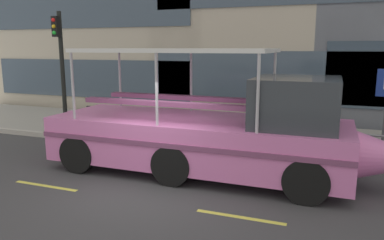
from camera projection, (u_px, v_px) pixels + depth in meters
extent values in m
plane|color=#3D3D3F|center=(151.00, 186.00, 9.01)|extent=(120.00, 120.00, 0.00)
cube|color=#99968E|center=(218.00, 134.00, 14.13)|extent=(32.00, 4.80, 0.18)
cube|color=#B2ADA3|center=(196.00, 150.00, 11.84)|extent=(32.00, 0.18, 0.18)
cube|color=#DBD64C|center=(46.00, 186.00, 9.03)|extent=(1.80, 0.12, 0.01)
cube|color=#DBD64C|center=(240.00, 217.00, 7.36)|extent=(1.80, 0.12, 0.01)
cube|color=#3D4C5B|center=(87.00, 79.00, 19.09)|extent=(11.36, 0.06, 1.91)
cube|color=#3D4C5B|center=(83.00, 8.00, 18.43)|extent=(11.36, 0.06, 1.91)
cube|color=#3D4C5B|center=(285.00, 78.00, 15.60)|extent=(11.67, 0.06, 2.24)
cylinder|color=gray|center=(214.00, 124.00, 11.83)|extent=(10.87, 0.07, 0.07)
cylinder|color=gray|center=(214.00, 135.00, 11.90)|extent=(10.87, 0.06, 0.06)
cylinder|color=gray|center=(73.00, 123.00, 13.79)|extent=(0.09, 0.09, 0.74)
cylinder|color=gray|center=(116.00, 127.00, 13.16)|extent=(0.09, 0.09, 0.74)
cylinder|color=gray|center=(162.00, 131.00, 12.53)|extent=(0.09, 0.09, 0.74)
cylinder|color=gray|center=(214.00, 135.00, 11.90)|extent=(0.09, 0.09, 0.74)
cylinder|color=gray|center=(271.00, 140.00, 11.27)|extent=(0.09, 0.09, 0.74)
cylinder|color=gray|center=(335.00, 145.00, 10.64)|extent=(0.09, 0.09, 0.74)
cylinder|color=black|center=(63.00, 73.00, 13.82)|extent=(0.16, 0.16, 4.40)
cube|color=black|center=(56.00, 27.00, 13.33)|extent=(0.24, 0.20, 0.72)
sphere|color=red|center=(53.00, 20.00, 13.18)|extent=(0.14, 0.14, 0.14)
sphere|color=gold|center=(54.00, 26.00, 13.23)|extent=(0.14, 0.14, 0.14)
sphere|color=green|center=(54.00, 33.00, 13.27)|extent=(0.14, 0.14, 0.14)
torus|color=black|center=(107.00, 123.00, 13.85)|extent=(0.70, 0.04, 0.70)
torus|color=black|center=(83.00, 121.00, 14.21)|extent=(0.70, 0.04, 0.70)
cylinder|color=#1E66B2|center=(95.00, 118.00, 14.00)|extent=(0.95, 0.04, 0.04)
cylinder|color=#1E66B2|center=(91.00, 114.00, 14.04)|extent=(0.19, 0.04, 0.51)
cube|color=black|center=(89.00, 107.00, 14.00)|extent=(0.20, 0.08, 0.06)
cylinder|color=#A5A5AA|center=(105.00, 110.00, 13.77)|extent=(0.03, 0.46, 0.03)
cube|color=pink|center=(196.00, 140.00, 9.95)|extent=(7.78, 2.61, 1.18)
cylinder|color=pink|center=(76.00, 129.00, 11.30)|extent=(0.39, 1.12, 1.12)
cube|color=#783F64|center=(177.00, 147.00, 8.71)|extent=(7.78, 0.04, 0.12)
cube|color=#33383D|center=(296.00, 102.00, 8.85)|extent=(1.95, 2.20, 1.15)
cube|color=silver|center=(175.00, 50.00, 9.71)|extent=(5.06, 2.41, 0.10)
cylinder|color=#B2B2B7|center=(274.00, 84.00, 10.10)|extent=(0.07, 0.07, 1.72)
cylinder|color=#B2B2B7|center=(258.00, 94.00, 7.99)|extent=(0.07, 0.07, 1.72)
cylinder|color=#B2B2B7|center=(191.00, 82.00, 10.94)|extent=(0.07, 0.07, 1.72)
cylinder|color=#B2B2B7|center=(157.00, 90.00, 8.83)|extent=(0.07, 0.07, 1.72)
cylinder|color=#B2B2B7|center=(120.00, 79.00, 11.77)|extent=(0.07, 0.07, 1.72)
cylinder|color=#B2B2B7|center=(73.00, 86.00, 9.66)|extent=(0.07, 0.07, 1.72)
cube|color=#783F64|center=(185.00, 98.00, 10.54)|extent=(4.65, 0.28, 0.12)
cube|color=#783F64|center=(166.00, 104.00, 9.38)|extent=(4.65, 0.28, 0.12)
cylinder|color=black|center=(312.00, 152.00, 10.11)|extent=(1.00, 0.28, 1.00)
cylinder|color=black|center=(306.00, 182.00, 7.91)|extent=(1.00, 0.28, 1.00)
cylinder|color=black|center=(204.00, 142.00, 11.20)|extent=(1.00, 0.28, 1.00)
cylinder|color=black|center=(172.00, 165.00, 8.99)|extent=(1.00, 0.28, 1.00)
cylinder|color=black|center=(125.00, 135.00, 12.14)|extent=(1.00, 0.28, 1.00)
cylinder|color=black|center=(78.00, 154.00, 9.93)|extent=(1.00, 0.28, 1.00)
cylinder|color=black|center=(320.00, 133.00, 12.09)|extent=(0.10, 0.10, 0.77)
cylinder|color=black|center=(318.00, 132.00, 12.24)|extent=(0.10, 0.10, 0.77)
cube|color=#236B47|center=(320.00, 113.00, 12.04)|extent=(0.29, 0.33, 0.54)
cylinder|color=#236B47|center=(323.00, 115.00, 11.86)|extent=(0.07, 0.07, 0.49)
cylinder|color=#236B47|center=(317.00, 113.00, 12.23)|extent=(0.07, 0.07, 0.49)
sphere|color=tan|center=(321.00, 101.00, 11.96)|extent=(0.21, 0.21, 0.21)
cylinder|color=#47423D|center=(256.00, 130.00, 12.57)|extent=(0.10, 0.10, 0.75)
cylinder|color=#47423D|center=(258.00, 130.00, 12.67)|extent=(0.10, 0.10, 0.75)
cube|color=#236B47|center=(258.00, 111.00, 12.49)|extent=(0.27, 0.33, 0.53)
cylinder|color=#236B47|center=(254.00, 113.00, 12.38)|extent=(0.07, 0.07, 0.48)
cylinder|color=#236B47|center=(261.00, 111.00, 12.62)|extent=(0.07, 0.07, 0.48)
sphere|color=tan|center=(258.00, 100.00, 12.42)|extent=(0.21, 0.21, 0.21)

